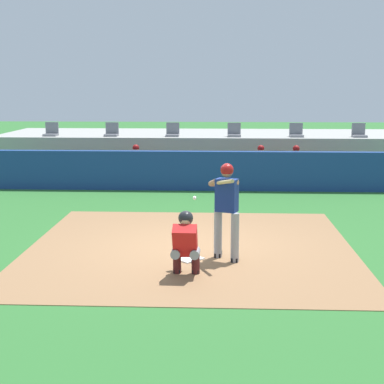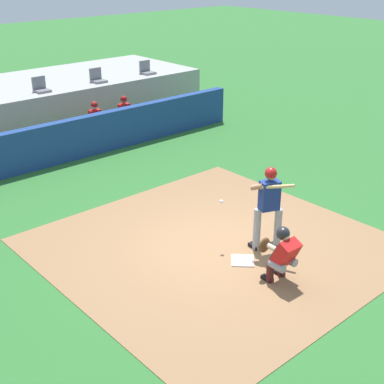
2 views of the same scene
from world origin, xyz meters
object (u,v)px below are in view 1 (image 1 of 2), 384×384
object	(u,v)px
stadium_seat_2	(173,132)
stadium_seat_5	(359,133)
catcher_crouched	(185,241)
dugout_player_1	(261,165)
stadium_seat_4	(296,133)
batter_at_plate	(226,205)
dugout_player_0	(136,164)
dugout_player_2	(296,165)
stadium_seat_1	(112,132)
stadium_seat_3	(234,133)
home_plate	(188,258)
stadium_seat_0	(51,132)

from	to	relation	value
stadium_seat_2	stadium_seat_5	world-z (taller)	same
catcher_crouched	dugout_player_1	distance (m)	9.26
catcher_crouched	stadium_seat_4	xyz separation A→B (m)	(3.25, 11.10, 0.93)
batter_at_plate	dugout_player_0	bearing A→B (deg)	109.09
dugout_player_2	stadium_seat_1	world-z (taller)	stadium_seat_1
dugout_player_2	stadium_seat_1	size ratio (longest dim) A/B	2.71
stadium_seat_3	home_plate	bearing A→B (deg)	-96.08
stadium_seat_3	stadium_seat_5	size ratio (longest dim) A/B	1.00
home_plate	stadium_seat_3	xyz separation A→B (m)	(1.08, 10.18, 1.51)
dugout_player_1	stadium_seat_2	bearing A→B (deg)	145.62
stadium_seat_1	stadium_seat_3	xyz separation A→B (m)	(4.33, 0.00, 0.00)
home_plate	dugout_player_2	xyz separation A→B (m)	(3.01, 8.14, 0.65)
home_plate	stadium_seat_3	world-z (taller)	stadium_seat_3
stadium_seat_2	stadium_seat_5	distance (m)	6.50
dugout_player_1	dugout_player_2	distance (m)	1.12
home_plate	catcher_crouched	size ratio (longest dim) A/B	0.22
catcher_crouched	stadium_seat_1	world-z (taller)	stadium_seat_1
catcher_crouched	dugout_player_0	distance (m)	9.31
dugout_player_0	stadium_seat_4	size ratio (longest dim) A/B	2.71
batter_at_plate	stadium_seat_4	world-z (taller)	stadium_seat_4
home_plate	catcher_crouched	distance (m)	1.09
stadium_seat_3	catcher_crouched	bearing A→B (deg)	-95.58
stadium_seat_0	stadium_seat_1	world-z (taller)	same
stadium_seat_2	stadium_seat_4	distance (m)	4.33
stadium_seat_1	stadium_seat_2	bearing A→B (deg)	0.00
batter_at_plate	stadium_seat_4	bearing A→B (deg)	75.88
dugout_player_0	dugout_player_2	distance (m)	5.14
dugout_player_1	stadium_seat_2	size ratio (longest dim) A/B	2.71
home_plate	stadium_seat_2	size ratio (longest dim) A/B	0.92
catcher_crouched	dugout_player_2	bearing A→B (deg)	71.61
dugout_player_0	stadium_seat_1	xyz separation A→B (m)	(-1.13, 2.03, 0.86)
dugout_player_2	batter_at_plate	bearing A→B (deg)	-105.93
stadium_seat_4	stadium_seat_3	bearing A→B (deg)	180.00
catcher_crouched	stadium_seat_5	bearing A→B (deg)	63.98
dugout_player_1	stadium_seat_1	bearing A→B (deg)	158.41
catcher_crouched	dugout_player_1	size ratio (longest dim) A/B	1.54
stadium_seat_1	stadium_seat_3	world-z (taller)	same
catcher_crouched	stadium_seat_0	world-z (taller)	stadium_seat_0
dugout_player_0	home_plate	bearing A→B (deg)	-75.38
batter_at_plate	dugout_player_0	size ratio (longest dim) A/B	1.39
catcher_crouched	stadium_seat_4	distance (m)	11.60
dugout_player_2	stadium_seat_5	bearing A→B (deg)	40.24
stadium_seat_3	stadium_seat_4	size ratio (longest dim) A/B	1.00
catcher_crouched	dugout_player_0	bearing A→B (deg)	103.19
home_plate	dugout_player_1	world-z (taller)	dugout_player_1
dugout_player_2	dugout_player_1	bearing A→B (deg)	180.00
stadium_seat_0	stadium_seat_2	bearing A→B (deg)	0.00
stadium_seat_2	stadium_seat_1	bearing A→B (deg)	180.00
stadium_seat_0	stadium_seat_1	distance (m)	2.17
stadium_seat_1	dugout_player_0	bearing A→B (deg)	-61.05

